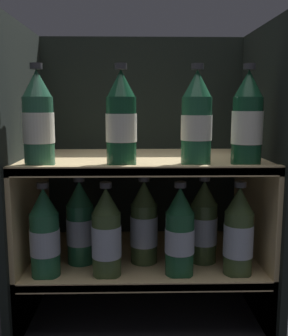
{
  "coord_description": "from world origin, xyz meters",
  "views": [
    {
      "loc": [
        -0.02,
        -0.89,
        0.59
      ],
      "look_at": [
        0.0,
        0.14,
        0.43
      ],
      "focal_mm": 42.0,
      "sensor_mm": 36.0,
      "label": 1
    }
  ],
  "objects_px": {
    "bottle_upper_front_1": "(121,120)",
    "bottle_lower_back_2": "(203,224)",
    "bottle_lower_front_1": "(106,235)",
    "bottle_upper_front_3": "(247,121)",
    "bottle_lower_front_0": "(45,235)",
    "bottle_lower_front_2": "(180,234)",
    "bottle_lower_back_0": "(80,225)",
    "bottle_upper_front_2": "(197,120)",
    "bottle_upper_front_0": "(38,121)",
    "bottle_lower_front_3": "(239,234)",
    "bottle_lower_back_1": "(142,225)"
  },
  "relations": [
    {
      "from": "bottle_upper_front_2",
      "to": "bottle_lower_front_1",
      "type": "height_order",
      "value": "bottle_upper_front_2"
    },
    {
      "from": "bottle_lower_front_3",
      "to": "bottle_lower_back_1",
      "type": "relative_size",
      "value": 1.0
    },
    {
      "from": "bottle_upper_front_3",
      "to": "bottle_lower_front_1",
      "type": "bearing_deg",
      "value": 180.0
    },
    {
      "from": "bottle_upper_front_2",
      "to": "bottle_upper_front_3",
      "type": "relative_size",
      "value": 1.0
    },
    {
      "from": "bottle_upper_front_3",
      "to": "bottle_lower_front_2",
      "type": "relative_size",
      "value": 1.0
    },
    {
      "from": "bottle_lower_front_0",
      "to": "bottle_lower_front_1",
      "type": "relative_size",
      "value": 1.0
    },
    {
      "from": "bottle_upper_front_1",
      "to": "bottle_lower_front_0",
      "type": "relative_size",
      "value": 1.0
    },
    {
      "from": "bottle_upper_front_2",
      "to": "bottle_upper_front_1",
      "type": "bearing_deg",
      "value": -180.0
    },
    {
      "from": "bottle_upper_front_2",
      "to": "bottle_lower_back_2",
      "type": "bearing_deg",
      "value": 65.32
    },
    {
      "from": "bottle_lower_back_1",
      "to": "bottle_lower_back_0",
      "type": "bearing_deg",
      "value": 180.0
    },
    {
      "from": "bottle_upper_front_3",
      "to": "bottle_lower_front_3",
      "type": "xyz_separation_m",
      "value": [
        -0.01,
        -0.0,
        -0.29
      ]
    },
    {
      "from": "bottle_lower_front_0",
      "to": "bottle_lower_front_1",
      "type": "bearing_deg",
      "value": 0.0
    },
    {
      "from": "bottle_upper_front_3",
      "to": "bottle_lower_front_0",
      "type": "height_order",
      "value": "bottle_upper_front_3"
    },
    {
      "from": "bottle_lower_front_3",
      "to": "bottle_lower_back_0",
      "type": "bearing_deg",
      "value": 168.61
    },
    {
      "from": "bottle_upper_front_1",
      "to": "bottle_lower_front_2",
      "type": "bearing_deg",
      "value": 0.0
    },
    {
      "from": "bottle_upper_front_1",
      "to": "bottle_lower_front_0",
      "type": "distance_m",
      "value": 0.35
    },
    {
      "from": "bottle_upper_front_2",
      "to": "bottle_lower_back_2",
      "type": "xyz_separation_m",
      "value": [
        0.04,
        0.08,
        -0.29
      ]
    },
    {
      "from": "bottle_lower_front_3",
      "to": "bottle_lower_back_2",
      "type": "relative_size",
      "value": 1.0
    },
    {
      "from": "bottle_lower_front_2",
      "to": "bottle_lower_back_2",
      "type": "height_order",
      "value": "same"
    },
    {
      "from": "bottle_lower_front_1",
      "to": "bottle_lower_back_0",
      "type": "xyz_separation_m",
      "value": [
        -0.08,
        0.08,
        0.0
      ]
    },
    {
      "from": "bottle_lower_front_0",
      "to": "bottle_lower_back_2",
      "type": "xyz_separation_m",
      "value": [
        0.42,
        0.08,
        -0.0
      ]
    },
    {
      "from": "bottle_upper_front_1",
      "to": "bottle_lower_front_1",
      "type": "relative_size",
      "value": 1.0
    },
    {
      "from": "bottle_upper_front_0",
      "to": "bottle_lower_back_1",
      "type": "relative_size",
      "value": 1.0
    },
    {
      "from": "bottle_lower_front_1",
      "to": "bottle_lower_back_2",
      "type": "relative_size",
      "value": 1.0
    },
    {
      "from": "bottle_upper_front_0",
      "to": "bottle_upper_front_1",
      "type": "distance_m",
      "value": 0.2
    },
    {
      "from": "bottle_upper_front_2",
      "to": "bottle_lower_back_0",
      "type": "relative_size",
      "value": 1.0
    },
    {
      "from": "bottle_upper_front_2",
      "to": "bottle_lower_back_1",
      "type": "xyz_separation_m",
      "value": [
        -0.13,
        0.08,
        -0.29
      ]
    },
    {
      "from": "bottle_lower_front_3",
      "to": "bottle_lower_back_0",
      "type": "distance_m",
      "value": 0.42
    },
    {
      "from": "bottle_upper_front_1",
      "to": "bottle_lower_front_0",
      "type": "xyz_separation_m",
      "value": [
        -0.2,
        0.0,
        -0.29
      ]
    },
    {
      "from": "bottle_upper_front_0",
      "to": "bottle_lower_front_1",
      "type": "relative_size",
      "value": 1.0
    },
    {
      "from": "bottle_lower_back_0",
      "to": "bottle_lower_back_1",
      "type": "distance_m",
      "value": 0.17
    },
    {
      "from": "bottle_lower_front_1",
      "to": "bottle_lower_back_1",
      "type": "distance_m",
      "value": 0.12
    },
    {
      "from": "bottle_upper_front_1",
      "to": "bottle_lower_back_1",
      "type": "relative_size",
      "value": 1.0
    },
    {
      "from": "bottle_lower_front_0",
      "to": "bottle_lower_front_1",
      "type": "height_order",
      "value": "same"
    },
    {
      "from": "bottle_lower_back_2",
      "to": "bottle_lower_front_1",
      "type": "bearing_deg",
      "value": -162.28
    },
    {
      "from": "bottle_lower_front_0",
      "to": "bottle_lower_front_2",
      "type": "relative_size",
      "value": 1.0
    },
    {
      "from": "bottle_upper_front_3",
      "to": "bottle_lower_back_2",
      "type": "relative_size",
      "value": 1.0
    },
    {
      "from": "bottle_upper_front_3",
      "to": "bottle_lower_back_1",
      "type": "xyz_separation_m",
      "value": [
        -0.25,
        0.08,
        -0.29
      ]
    },
    {
      "from": "bottle_upper_front_1",
      "to": "bottle_lower_front_1",
      "type": "xyz_separation_m",
      "value": [
        -0.04,
        0.0,
        -0.29
      ]
    },
    {
      "from": "bottle_upper_front_3",
      "to": "bottle_lower_back_0",
      "type": "bearing_deg",
      "value": 168.88
    },
    {
      "from": "bottle_lower_front_0",
      "to": "bottle_lower_front_1",
      "type": "xyz_separation_m",
      "value": [
        0.16,
        0.0,
        -0.0
      ]
    },
    {
      "from": "bottle_upper_front_1",
      "to": "bottle_lower_back_2",
      "type": "distance_m",
      "value": 0.37
    },
    {
      "from": "bottle_upper_front_0",
      "to": "bottle_lower_front_1",
      "type": "bearing_deg",
      "value": 0.0
    },
    {
      "from": "bottle_lower_front_2",
      "to": "bottle_lower_back_0",
      "type": "bearing_deg",
      "value": 162.43
    },
    {
      "from": "bottle_lower_front_3",
      "to": "bottle_lower_back_0",
      "type": "relative_size",
      "value": 1.0
    },
    {
      "from": "bottle_lower_front_0",
      "to": "bottle_lower_front_3",
      "type": "bearing_deg",
      "value": 0.0
    },
    {
      "from": "bottle_lower_front_3",
      "to": "bottle_lower_back_2",
      "type": "height_order",
      "value": "same"
    },
    {
      "from": "bottle_lower_front_2",
      "to": "bottle_lower_front_3",
      "type": "relative_size",
      "value": 1.0
    },
    {
      "from": "bottle_upper_front_1",
      "to": "bottle_lower_back_2",
      "type": "bearing_deg",
      "value": 20.68
    },
    {
      "from": "bottle_upper_front_2",
      "to": "bottle_lower_back_0",
      "type": "height_order",
      "value": "bottle_upper_front_2"
    }
  ]
}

